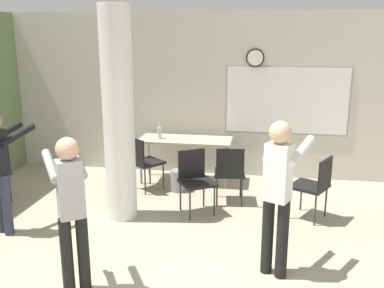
{
  "coord_description": "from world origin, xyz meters",
  "views": [
    {
      "loc": [
        1.03,
        -2.27,
        2.44
      ],
      "look_at": [
        0.26,
        2.26,
        1.25
      ],
      "focal_mm": 40.0,
      "sensor_mm": 36.0,
      "label": 1
    }
  ],
  "objects_px": {
    "folding_table": "(185,142)",
    "chair_mid_room": "(315,183)",
    "chair_table_right": "(230,170)",
    "bottle_on_table": "(159,133)",
    "chair_table_front": "(195,177)",
    "person_playing_side": "(279,187)",
    "person_watching_back": "(0,164)",
    "chair_table_left": "(143,160)",
    "person_playing_front": "(71,203)"
  },
  "relations": [
    {
      "from": "person_playing_side",
      "to": "person_watching_back",
      "type": "xyz_separation_m",
      "value": [
        -3.31,
        0.41,
        -0.05
      ]
    },
    {
      "from": "bottle_on_table",
      "to": "chair_table_left",
      "type": "height_order",
      "value": "bottle_on_table"
    },
    {
      "from": "folding_table",
      "to": "bottle_on_table",
      "type": "xyz_separation_m",
      "value": [
        -0.43,
        -0.06,
        0.16
      ]
    },
    {
      "from": "folding_table",
      "to": "chair_mid_room",
      "type": "distance_m",
      "value": 2.32
    },
    {
      "from": "chair_mid_room",
      "to": "chair_table_left",
      "type": "height_order",
      "value": "same"
    },
    {
      "from": "folding_table",
      "to": "bottle_on_table",
      "type": "bearing_deg",
      "value": -172.06
    },
    {
      "from": "folding_table",
      "to": "person_watching_back",
      "type": "xyz_separation_m",
      "value": [
        -1.87,
        -2.27,
        0.22
      ]
    },
    {
      "from": "folding_table",
      "to": "person_playing_side",
      "type": "xyz_separation_m",
      "value": [
        1.44,
        -2.68,
        0.28
      ]
    },
    {
      "from": "chair_table_left",
      "to": "person_playing_front",
      "type": "height_order",
      "value": "person_playing_front"
    },
    {
      "from": "bottle_on_table",
      "to": "chair_mid_room",
      "type": "bearing_deg",
      "value": -25.75
    },
    {
      "from": "bottle_on_table",
      "to": "person_watching_back",
      "type": "height_order",
      "value": "person_watching_back"
    },
    {
      "from": "person_playing_side",
      "to": "person_playing_front",
      "type": "height_order",
      "value": "person_playing_side"
    },
    {
      "from": "chair_mid_room",
      "to": "chair_table_front",
      "type": "relative_size",
      "value": 1.0
    },
    {
      "from": "person_playing_side",
      "to": "person_playing_front",
      "type": "relative_size",
      "value": 1.06
    },
    {
      "from": "chair_table_left",
      "to": "person_playing_side",
      "type": "height_order",
      "value": "person_playing_side"
    },
    {
      "from": "chair_mid_room",
      "to": "person_playing_side",
      "type": "height_order",
      "value": "person_playing_side"
    },
    {
      "from": "bottle_on_table",
      "to": "chair_table_front",
      "type": "bearing_deg",
      "value": -55.93
    },
    {
      "from": "chair_table_left",
      "to": "chair_table_front",
      "type": "bearing_deg",
      "value": -36.58
    },
    {
      "from": "folding_table",
      "to": "chair_mid_room",
      "type": "height_order",
      "value": "chair_mid_room"
    },
    {
      "from": "chair_table_left",
      "to": "person_playing_side",
      "type": "xyz_separation_m",
      "value": [
        2.02,
        -2.15,
        0.45
      ]
    },
    {
      "from": "bottle_on_table",
      "to": "person_watching_back",
      "type": "distance_m",
      "value": 2.65
    },
    {
      "from": "folding_table",
      "to": "chair_table_right",
      "type": "xyz_separation_m",
      "value": [
        0.81,
        -0.85,
        -0.17
      ]
    },
    {
      "from": "chair_table_left",
      "to": "person_playing_side",
      "type": "bearing_deg",
      "value": -46.85
    },
    {
      "from": "bottle_on_table",
      "to": "person_playing_front",
      "type": "xyz_separation_m",
      "value": [
        -0.04,
        -3.25,
        0.06
      ]
    },
    {
      "from": "folding_table",
      "to": "chair_table_left",
      "type": "bearing_deg",
      "value": -137.43
    },
    {
      "from": "folding_table",
      "to": "person_playing_front",
      "type": "relative_size",
      "value": 0.99
    },
    {
      "from": "person_playing_side",
      "to": "chair_table_front",
      "type": "bearing_deg",
      "value": 126.51
    },
    {
      "from": "chair_table_left",
      "to": "person_playing_side",
      "type": "relative_size",
      "value": 0.53
    },
    {
      "from": "folding_table",
      "to": "chair_mid_room",
      "type": "relative_size",
      "value": 1.76
    },
    {
      "from": "chair_table_right",
      "to": "person_playing_front",
      "type": "distance_m",
      "value": 2.8
    },
    {
      "from": "chair_table_front",
      "to": "chair_table_left",
      "type": "distance_m",
      "value": 1.17
    },
    {
      "from": "chair_table_left",
      "to": "person_playing_front",
      "type": "relative_size",
      "value": 0.56
    },
    {
      "from": "folding_table",
      "to": "chair_table_right",
      "type": "height_order",
      "value": "chair_table_right"
    },
    {
      "from": "person_playing_side",
      "to": "person_watching_back",
      "type": "height_order",
      "value": "person_playing_side"
    },
    {
      "from": "chair_table_right",
      "to": "chair_table_front",
      "type": "relative_size",
      "value": 1.0
    },
    {
      "from": "folding_table",
      "to": "person_playing_front",
      "type": "xyz_separation_m",
      "value": [
        -0.47,
        -3.31,
        0.23
      ]
    },
    {
      "from": "folding_table",
      "to": "chair_mid_room",
      "type": "xyz_separation_m",
      "value": [
        1.97,
        -1.22,
        -0.17
      ]
    },
    {
      "from": "chair_table_left",
      "to": "person_playing_front",
      "type": "xyz_separation_m",
      "value": [
        0.11,
        -2.78,
        0.4
      ]
    },
    {
      "from": "person_playing_front",
      "to": "chair_table_right",
      "type": "bearing_deg",
      "value": 62.47
    },
    {
      "from": "bottle_on_table",
      "to": "chair_mid_room",
      "type": "distance_m",
      "value": 2.68
    },
    {
      "from": "folding_table",
      "to": "chair_table_left",
      "type": "height_order",
      "value": "chair_table_left"
    },
    {
      "from": "chair_mid_room",
      "to": "chair_table_front",
      "type": "xyz_separation_m",
      "value": [
        -1.61,
        -0.01,
        0.0
      ]
    },
    {
      "from": "chair_table_right",
      "to": "person_playing_front",
      "type": "bearing_deg",
      "value": -117.53
    },
    {
      "from": "folding_table",
      "to": "person_watching_back",
      "type": "bearing_deg",
      "value": -129.44
    },
    {
      "from": "chair_table_right",
      "to": "chair_mid_room",
      "type": "bearing_deg",
      "value": -17.37
    },
    {
      "from": "person_playing_side",
      "to": "person_watching_back",
      "type": "distance_m",
      "value": 3.34
    },
    {
      "from": "bottle_on_table",
      "to": "chair_table_front",
      "type": "xyz_separation_m",
      "value": [
        0.79,
        -1.17,
        -0.34
      ]
    },
    {
      "from": "chair_mid_room",
      "to": "person_playing_front",
      "type": "xyz_separation_m",
      "value": [
        -2.44,
        -2.1,
        0.4
      ]
    },
    {
      "from": "chair_mid_room",
      "to": "chair_table_left",
      "type": "relative_size",
      "value": 1.0
    },
    {
      "from": "folding_table",
      "to": "person_watching_back",
      "type": "distance_m",
      "value": 2.95
    }
  ]
}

